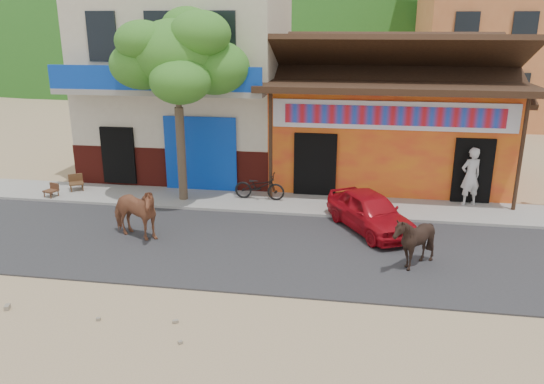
{
  "coord_description": "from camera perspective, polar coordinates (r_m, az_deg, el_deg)",
  "views": [
    {
      "loc": [
        0.9,
        -10.03,
        5.6
      ],
      "look_at": [
        -1.21,
        3.0,
        1.4
      ],
      "focal_mm": 35.0,
      "sensor_mm": 36.0,
      "label": 1
    }
  ],
  "objects": [
    {
      "name": "sidewalk",
      "position": [
        16.98,
        5.64,
        -1.48
      ],
      "size": [
        60.0,
        2.0,
        0.12
      ],
      "primitive_type": "cube",
      "color": "gray",
      "rests_on": "ground"
    },
    {
      "name": "cafe_building",
      "position": [
        21.13,
        -8.68,
        11.75
      ],
      "size": [
        7.0,
        6.0,
        7.0
      ],
      "primitive_type": "cube",
      "color": "beige",
      "rests_on": "ground"
    },
    {
      "name": "cow_dark",
      "position": [
        12.97,
        15.02,
        -5.14
      ],
      "size": [
        1.32,
        1.21,
        1.34
      ],
      "primitive_type": "imported",
      "rotation": [
        0.0,
        0.0,
        -1.46
      ],
      "color": "black",
      "rests_on": "road"
    },
    {
      "name": "scooter",
      "position": [
        17.23,
        -1.35,
        0.62
      ],
      "size": [
        1.68,
        0.65,
        0.87
      ],
      "primitive_type": "imported",
      "rotation": [
        0.0,
        0.0,
        1.53
      ],
      "color": "black",
      "rests_on": "sidewalk"
    },
    {
      "name": "red_car",
      "position": [
        15.07,
        10.51,
        -2.07
      ],
      "size": [
        2.79,
        3.46,
        1.11
      ],
      "primitive_type": "imported",
      "rotation": [
        0.0,
        0.0,
        0.54
      ],
      "color": "#AF0C17",
      "rests_on": "road"
    },
    {
      "name": "cow_tan",
      "position": [
        14.68,
        -14.65,
        -2.14
      ],
      "size": [
        1.9,
        1.33,
        1.47
      ],
      "primitive_type": "imported",
      "rotation": [
        0.0,
        0.0,
        1.22
      ],
      "color": "#995B3D",
      "rests_on": "road"
    },
    {
      "name": "dance_club",
      "position": [
        20.42,
        12.18,
        6.52
      ],
      "size": [
        8.0,
        6.0,
        3.6
      ],
      "primitive_type": "cube",
      "color": "orange",
      "rests_on": "ground"
    },
    {
      "name": "road",
      "position": [
        13.75,
        4.66,
        -6.36
      ],
      "size": [
        60.0,
        5.0,
        0.04
      ],
      "primitive_type": "cube",
      "color": "#28282B",
      "rests_on": "ground"
    },
    {
      "name": "cafe_chair_right",
      "position": [
        19.35,
        -20.39,
        1.61
      ],
      "size": [
        0.65,
        0.65,
        1.0
      ],
      "primitive_type": null,
      "rotation": [
        0.0,
        0.0,
        0.57
      ],
      "color": "#4C2719",
      "rests_on": "sidewalk"
    },
    {
      "name": "cafe_chair_left",
      "position": [
        18.94,
        -22.76,
        0.71
      ],
      "size": [
        0.48,
        0.48,
        0.82
      ],
      "primitive_type": null,
      "rotation": [
        0.0,
        0.0,
        -0.32
      ],
      "color": "#462C17",
      "rests_on": "sidewalk"
    },
    {
      "name": "ground",
      "position": [
        11.52,
        3.61,
        -11.46
      ],
      "size": [
        120.0,
        120.0,
        0.0
      ],
      "primitive_type": "plane",
      "color": "#9E825B",
      "rests_on": "ground"
    },
    {
      "name": "apartment_front",
      "position": [
        34.98,
        23.65,
        16.9
      ],
      "size": [
        9.0,
        9.0,
        12.0
      ],
      "primitive_type": "cube",
      "color": "#CC723F",
      "rests_on": "ground"
    },
    {
      "name": "pedestrian",
      "position": [
        17.71,
        20.58,
        1.59
      ],
      "size": [
        0.79,
        0.67,
        1.85
      ],
      "primitive_type": "imported",
      "rotation": [
        0.0,
        0.0,
        3.55
      ],
      "color": "silver",
      "rests_on": "sidewalk"
    },
    {
      "name": "tree",
      "position": [
        16.94,
        -9.99,
        8.97
      ],
      "size": [
        3.0,
        3.0,
        6.0
      ],
      "primitive_type": null,
      "color": "#2D721E",
      "rests_on": "sidewalk"
    }
  ]
}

